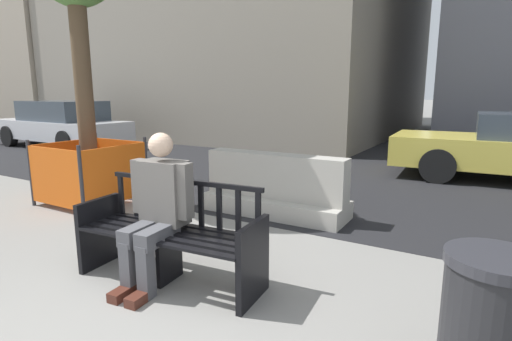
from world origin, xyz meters
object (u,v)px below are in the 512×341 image
at_px(jersey_barrier_centre, 275,190).
at_px(car_sedan_far, 61,124).
at_px(street_bench, 170,238).
at_px(delivery_truck, 64,92).
at_px(trash_bin, 489,325).
at_px(construction_fence, 90,170).
at_px(seated_person, 157,206).

xyz_separation_m(jersey_barrier_centre, car_sedan_far, (-8.86, 2.79, 0.37)).
relative_size(street_bench, delivery_truck, 0.25).
distance_m(jersey_barrier_centre, car_sedan_far, 9.30).
relative_size(street_bench, car_sedan_far, 0.36).
relative_size(jersey_barrier_centre, trash_bin, 2.47).
bearing_deg(delivery_truck, jersey_barrier_centre, -24.41).
distance_m(jersey_barrier_centre, construction_fence, 2.84).
relative_size(construction_fence, trash_bin, 1.48).
relative_size(seated_person, delivery_truck, 0.19).
xyz_separation_m(car_sedan_far, trash_bin, (11.43, -5.16, -0.30)).
bearing_deg(jersey_barrier_centre, construction_fence, -162.11).
bearing_deg(delivery_truck, construction_fence, -32.89).
height_order(seated_person, trash_bin, seated_person).
height_order(construction_fence, car_sedan_far, car_sedan_far).
bearing_deg(construction_fence, jersey_barrier_centre, 17.89).
xyz_separation_m(seated_person, jersey_barrier_centre, (-0.06, 2.28, -0.35)).
bearing_deg(car_sedan_far, construction_fence, -30.76).
bearing_deg(construction_fence, seated_person, -27.03).
relative_size(delivery_truck, trash_bin, 8.41).
xyz_separation_m(street_bench, jersey_barrier_centre, (-0.14, 2.22, -0.06)).
height_order(jersey_barrier_centre, car_sedan_far, car_sedan_far).
height_order(street_bench, seated_person, seated_person).
bearing_deg(delivery_truck, seated_person, -31.76).
relative_size(street_bench, trash_bin, 2.13).
height_order(street_bench, construction_fence, construction_fence).
xyz_separation_m(street_bench, construction_fence, (-2.84, 1.35, 0.09)).
bearing_deg(delivery_truck, street_bench, -31.43).
bearing_deg(street_bench, delivery_truck, 148.57).
bearing_deg(seated_person, trash_bin, -1.89).
xyz_separation_m(jersey_barrier_centre, construction_fence, (-2.70, -0.87, 0.15)).
relative_size(jersey_barrier_centre, car_sedan_far, 0.42).
distance_m(street_bench, trash_bin, 2.44).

